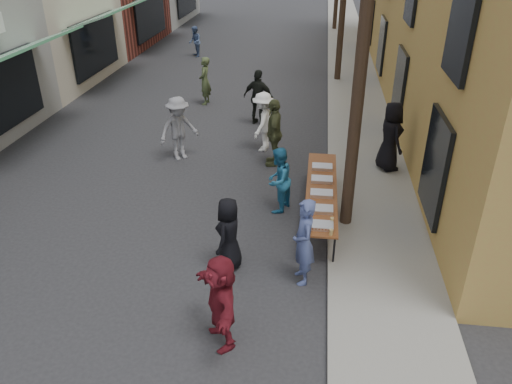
% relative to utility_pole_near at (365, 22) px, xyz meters
% --- Properties ---
extents(ground, '(120.00, 120.00, 0.00)m').
position_rel_utility_pole_near_xyz_m(ground, '(-4.30, -3.00, -4.50)').
color(ground, '#28282B').
rests_on(ground, ground).
extents(sidewalk, '(2.20, 60.00, 0.10)m').
position_rel_utility_pole_near_xyz_m(sidewalk, '(0.70, 12.00, -4.45)').
color(sidewalk, gray).
rests_on(sidewalk, ground).
extents(utility_pole_near, '(0.26, 0.26, 9.00)m').
position_rel_utility_pole_near_xyz_m(utility_pole_near, '(0.00, 0.00, 0.00)').
color(utility_pole_near, '#2D2116').
rests_on(utility_pole_near, ground).
extents(serving_table, '(0.70, 4.00, 0.75)m').
position_rel_utility_pole_near_xyz_m(serving_table, '(-0.59, 0.29, -3.79)').
color(serving_table, brown).
rests_on(serving_table, ground).
extents(catering_tray_sausage, '(0.50, 0.33, 0.08)m').
position_rel_utility_pole_near_xyz_m(catering_tray_sausage, '(-0.59, -1.36, -3.71)').
color(catering_tray_sausage, maroon).
rests_on(catering_tray_sausage, serving_table).
extents(catering_tray_foil_b, '(0.50, 0.33, 0.08)m').
position_rel_utility_pole_near_xyz_m(catering_tray_foil_b, '(-0.59, -0.71, -3.71)').
color(catering_tray_foil_b, '#B2B2B7').
rests_on(catering_tray_foil_b, serving_table).
extents(catering_tray_buns, '(0.50, 0.33, 0.08)m').
position_rel_utility_pole_near_xyz_m(catering_tray_buns, '(-0.59, -0.01, -3.71)').
color(catering_tray_buns, tan).
rests_on(catering_tray_buns, serving_table).
extents(catering_tray_foil_d, '(0.50, 0.33, 0.08)m').
position_rel_utility_pole_near_xyz_m(catering_tray_foil_d, '(-0.59, 0.69, -3.71)').
color(catering_tray_foil_d, '#B2B2B7').
rests_on(catering_tray_foil_d, serving_table).
extents(catering_tray_buns_end, '(0.50, 0.33, 0.08)m').
position_rel_utility_pole_near_xyz_m(catering_tray_buns_end, '(-0.59, 1.39, -3.71)').
color(catering_tray_buns_end, tan).
rests_on(catering_tray_buns_end, serving_table).
extents(condiment_jar_a, '(0.07, 0.07, 0.08)m').
position_rel_utility_pole_near_xyz_m(condiment_jar_a, '(-0.81, -1.66, -3.71)').
color(condiment_jar_a, '#A57F26').
rests_on(condiment_jar_a, serving_table).
extents(condiment_jar_b, '(0.07, 0.07, 0.08)m').
position_rel_utility_pole_near_xyz_m(condiment_jar_b, '(-0.81, -1.56, -3.71)').
color(condiment_jar_b, '#A57F26').
rests_on(condiment_jar_b, serving_table).
extents(condiment_jar_c, '(0.07, 0.07, 0.08)m').
position_rel_utility_pole_near_xyz_m(condiment_jar_c, '(-0.81, -1.46, -3.71)').
color(condiment_jar_c, '#A57F26').
rests_on(condiment_jar_c, serving_table).
extents(cup_stack, '(0.08, 0.08, 0.12)m').
position_rel_utility_pole_near_xyz_m(cup_stack, '(-0.39, -1.61, -3.69)').
color(cup_stack, tan).
rests_on(cup_stack, serving_table).
extents(guest_front_a, '(0.65, 0.84, 1.54)m').
position_rel_utility_pole_near_xyz_m(guest_front_a, '(-2.37, -1.87, -3.73)').
color(guest_front_a, black).
rests_on(guest_front_a, ground).
extents(guest_front_b, '(0.57, 0.73, 1.76)m').
position_rel_utility_pole_near_xyz_m(guest_front_b, '(-0.90, -2.12, -3.62)').
color(guest_front_b, '#4B5891').
rests_on(guest_front_b, ground).
extents(guest_front_c, '(0.85, 0.95, 1.61)m').
position_rel_utility_pole_near_xyz_m(guest_front_c, '(-1.61, 0.50, -3.70)').
color(guest_front_c, teal).
rests_on(guest_front_c, ground).
extents(guest_front_d, '(0.89, 1.27, 1.80)m').
position_rel_utility_pole_near_xyz_m(guest_front_d, '(-2.38, 4.08, -3.60)').
color(guest_front_d, white).
rests_on(guest_front_d, ground).
extents(guest_front_e, '(0.53, 1.16, 1.93)m').
position_rel_utility_pole_near_xyz_m(guest_front_e, '(-1.95, 3.10, -3.53)').
color(guest_front_e, '#4E5531').
rests_on(guest_front_e, ground).
extents(guest_queue_back, '(1.12, 1.61, 1.67)m').
position_rel_utility_pole_near_xyz_m(guest_queue_back, '(-2.13, -3.90, -3.67)').
color(guest_queue_back, maroon).
rests_on(guest_queue_back, ground).
extents(server, '(0.88, 1.08, 1.91)m').
position_rel_utility_pole_near_xyz_m(server, '(1.22, 2.99, -3.45)').
color(server, black).
rests_on(server, sidewalk).
extents(passerby_left, '(1.36, 1.32, 1.87)m').
position_rel_utility_pole_near_xyz_m(passerby_left, '(-4.71, 3.13, -3.57)').
color(passerby_left, gray).
rests_on(passerby_left, ground).
extents(passerby_mid, '(1.18, 0.75, 1.87)m').
position_rel_utility_pole_near_xyz_m(passerby_mid, '(-2.78, 6.30, -3.56)').
color(passerby_mid, black).
rests_on(passerby_mid, ground).
extents(passerby_right, '(0.46, 0.67, 1.78)m').
position_rel_utility_pole_near_xyz_m(passerby_right, '(-5.06, 8.19, -3.61)').
color(passerby_right, '#4B5A34').
rests_on(passerby_right, ground).
extents(passerby_far, '(0.81, 0.90, 1.52)m').
position_rel_utility_pole_near_xyz_m(passerby_far, '(-7.24, 15.70, -3.74)').
color(passerby_far, '#4C6494').
rests_on(passerby_far, ground).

